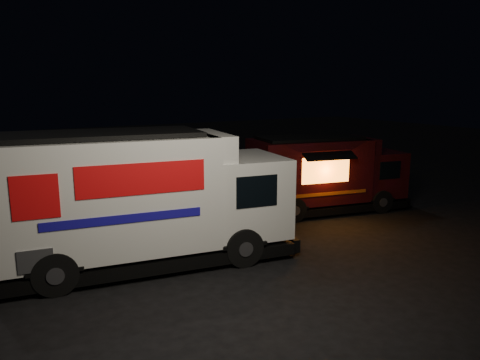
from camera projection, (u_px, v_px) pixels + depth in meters
ground at (208, 260)px, 12.05m from camera, size 80.00×80.00×0.00m
white_truck at (148, 198)px, 11.56m from camera, size 7.68×3.56×3.35m
red_truck at (327, 173)px, 16.53m from camera, size 6.07×3.19×2.68m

